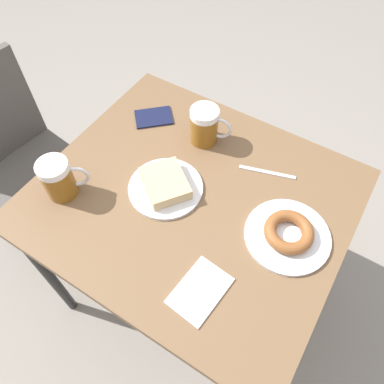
{
  "coord_description": "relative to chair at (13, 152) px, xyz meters",
  "views": [
    {
      "loc": [
        -0.53,
        -0.33,
        1.67
      ],
      "look_at": [
        0.0,
        0.0,
        0.77
      ],
      "focal_mm": 35.0,
      "sensor_mm": 36.0,
      "label": 1
    }
  ],
  "objects": [
    {
      "name": "table",
      "position": [
        0.07,
        -0.81,
        0.15
      ],
      "size": [
        0.79,
        0.9,
        0.75
      ],
      "color": "brown",
      "rests_on": "ground_plane"
    },
    {
      "name": "fork",
      "position": [
        0.27,
        -0.96,
        0.23
      ],
      "size": [
        0.06,
        0.17,
        0.0
      ],
      "rotation": [
        0.0,
        0.0,
        0.3
      ],
      "color": "silver",
      "rests_on": "table"
    },
    {
      "name": "napkin_folded",
      "position": [
        -0.17,
        -0.98,
        0.23
      ],
      "size": [
        0.17,
        0.12,
        0.0
      ],
      "rotation": [
        0.0,
        0.0,
        6.19
      ],
      "color": "white",
      "rests_on": "table"
    },
    {
      "name": "plate_with_cake",
      "position": [
        0.05,
        -0.73,
        0.24
      ],
      "size": [
        0.22,
        0.22,
        0.05
      ],
      "color": "silver",
      "rests_on": "table"
    },
    {
      "name": "beer_mug_left",
      "position": [
        0.28,
        -0.72,
        0.29
      ],
      "size": [
        0.09,
        0.13,
        0.13
      ],
      "color": "#8C5619",
      "rests_on": "table"
    },
    {
      "name": "plate_with_donut",
      "position": [
        0.09,
        -1.1,
        0.24
      ],
      "size": [
        0.24,
        0.24,
        0.04
      ],
      "color": "silver",
      "rests_on": "table"
    },
    {
      "name": "beer_mug_center",
      "position": [
        -0.12,
        -0.48,
        0.29
      ],
      "size": [
        0.11,
        0.12,
        0.13
      ],
      "color": "#8C5619",
      "rests_on": "table"
    },
    {
      "name": "passport_near_edge",
      "position": [
        0.28,
        -0.52,
        0.23
      ],
      "size": [
        0.15,
        0.15,
        0.01
      ],
      "rotation": [
        0.0,
        0.0,
        0.75
      ],
      "color": "#141938",
      "rests_on": "table"
    },
    {
      "name": "ground_plane",
      "position": [
        0.07,
        -0.81,
        -0.53
      ],
      "size": [
        8.0,
        8.0,
        0.0
      ],
      "primitive_type": "plane",
      "color": "gray"
    },
    {
      "name": "chair",
      "position": [
        0.0,
        0.0,
        0.0
      ],
      "size": [
        0.45,
        0.45,
        0.88
      ],
      "rotation": [
        0.0,
        0.0,
        -0.12
      ],
      "color": "#514C47",
      "rests_on": "ground_plane"
    }
  ]
}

